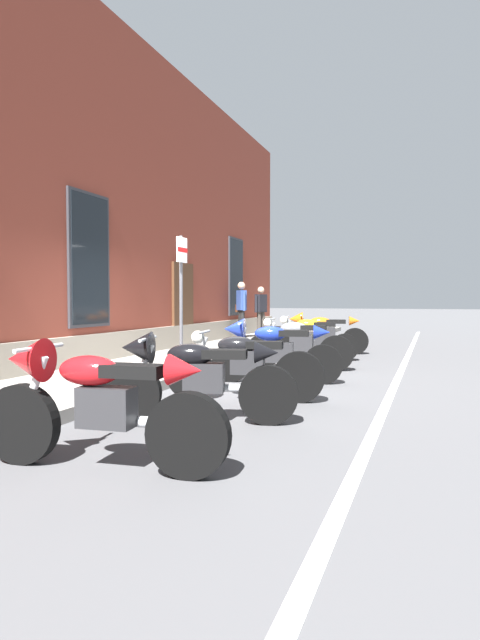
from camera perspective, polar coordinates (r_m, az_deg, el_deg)
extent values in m
plane|color=#4C4C4F|center=(9.16, -4.18, -6.28)|extent=(140.00, 140.00, 0.00)
cube|color=gray|center=(9.69, -10.49, -5.37)|extent=(29.32, 2.33, 0.16)
cube|color=silver|center=(8.38, 16.35, -7.14)|extent=(29.32, 0.12, 0.01)
cube|color=gray|center=(10.27, -15.92, -3.47)|extent=(23.32, 0.10, 0.70)
cube|color=#2D2D33|center=(10.26, -16.11, 6.31)|extent=(1.22, 0.06, 2.52)
cube|color=black|center=(10.24, -15.98, 6.32)|extent=(1.10, 0.03, 2.40)
cube|color=#472B19|center=(13.56, -6.25, 1.36)|extent=(1.10, 0.08, 2.30)
cube|color=#2D2D33|center=(17.14, -0.47, 4.74)|extent=(1.22, 0.06, 2.52)
cube|color=black|center=(17.13, -0.37, 4.74)|extent=(1.10, 0.03, 2.40)
cylinder|color=black|center=(4.76, -22.68, -10.39)|extent=(0.19, 0.67, 0.66)
cylinder|color=black|center=(4.07, -5.67, -12.38)|extent=(0.19, 0.67, 0.66)
cylinder|color=silver|center=(4.65, -21.74, -7.44)|extent=(0.10, 0.32, 0.64)
cube|color=#28282B|center=(4.31, -14.31, -9.17)|extent=(0.26, 0.46, 0.32)
ellipsoid|color=red|center=(4.33, -16.09, -5.31)|extent=(0.31, 0.54, 0.24)
cube|color=black|center=(4.15, -11.56, -5.45)|extent=(0.27, 0.50, 0.10)
cylinder|color=silver|center=(4.56, -20.99, -2.85)|extent=(0.62, 0.10, 0.04)
cylinder|color=silver|center=(4.31, -9.95, -10.90)|extent=(0.13, 0.46, 0.09)
cone|color=red|center=(4.65, -22.28, -4.01)|extent=(0.39, 0.37, 0.36)
cone|color=red|center=(3.98, -5.97, -5.46)|extent=(0.26, 0.28, 0.24)
cylinder|color=black|center=(5.99, -11.63, -7.74)|extent=(0.28, 0.66, 0.65)
cylinder|color=black|center=(5.73, 3.12, -8.16)|extent=(0.28, 0.66, 0.65)
cylinder|color=silver|center=(5.93, -10.72, -5.49)|extent=(0.14, 0.31, 0.61)
cube|color=#28282B|center=(5.78, -3.94, -6.27)|extent=(0.32, 0.48, 0.32)
ellipsoid|color=black|center=(5.77, -5.42, -3.76)|extent=(0.38, 0.57, 0.24)
cube|color=black|center=(5.71, -1.67, -3.72)|extent=(0.33, 0.52, 0.10)
cylinder|color=silver|center=(5.87, -10.00, -2.02)|extent=(0.61, 0.19, 0.04)
cylinder|color=silver|center=(5.87, -0.83, -7.41)|extent=(0.20, 0.46, 0.09)
cone|color=black|center=(5.91, -11.21, -2.97)|extent=(0.43, 0.42, 0.36)
cone|color=black|center=(5.66, 2.92, -3.56)|extent=(0.30, 0.31, 0.24)
cylinder|color=black|center=(7.21, -5.38, -5.88)|extent=(0.23, 0.69, 0.68)
cylinder|color=black|center=(6.96, 6.43, -6.18)|extent=(0.23, 0.69, 0.68)
cylinder|color=silver|center=(7.16, -4.61, -4.10)|extent=(0.12, 0.30, 0.59)
cube|color=#28282B|center=(7.02, 0.82, -4.62)|extent=(0.29, 0.47, 0.32)
ellipsoid|color=black|center=(7.02, -0.38, -2.76)|extent=(0.35, 0.56, 0.24)
cube|color=black|center=(6.96, 2.70, -2.72)|extent=(0.30, 0.51, 0.10)
cylinder|color=silver|center=(7.11, -4.00, -1.33)|extent=(0.62, 0.14, 0.04)
cylinder|color=silver|center=(7.11, 3.38, -5.59)|extent=(0.17, 0.46, 0.09)
sphere|color=silver|center=(7.13, -4.62, -1.88)|extent=(0.18, 0.18, 0.18)
cylinder|color=black|center=(8.66, -0.96, -4.65)|extent=(0.24, 0.65, 0.63)
cylinder|color=black|center=(8.52, 9.02, -4.79)|extent=(0.24, 0.65, 0.63)
cylinder|color=silver|center=(8.61, -0.31, -2.90)|extent=(0.13, 0.33, 0.66)
cube|color=#28282B|center=(8.53, 4.33, -3.55)|extent=(0.30, 0.47, 0.32)
ellipsoid|color=#192D9E|center=(8.52, 3.33, -1.49)|extent=(0.35, 0.56, 0.24)
cube|color=black|center=(8.49, 5.88, -1.44)|extent=(0.31, 0.51, 0.10)
cylinder|color=silver|center=(8.57, 0.22, -0.32)|extent=(0.62, 0.15, 0.04)
cylinder|color=silver|center=(8.65, 6.38, -4.34)|extent=(0.17, 0.46, 0.09)
cone|color=#192D9E|center=(8.60, -0.63, -0.98)|extent=(0.42, 0.40, 0.36)
cone|color=#192D9E|center=(8.48, 8.90, -1.33)|extent=(0.29, 0.30, 0.24)
cylinder|color=black|center=(10.31, 2.50, -3.44)|extent=(0.20, 0.68, 0.67)
cylinder|color=black|center=(10.13, 10.42, -3.57)|extent=(0.20, 0.68, 0.67)
cylinder|color=silver|center=(10.27, 3.05, -2.01)|extent=(0.10, 0.32, 0.64)
cube|color=#28282B|center=(10.17, 6.71, -2.51)|extent=(0.27, 0.46, 0.32)
ellipsoid|color=slate|center=(10.17, 5.88, -0.89)|extent=(0.32, 0.55, 0.24)
cube|color=black|center=(10.13, 8.01, -0.85)|extent=(0.27, 0.50, 0.10)
cylinder|color=silver|center=(10.23, 3.49, 0.09)|extent=(0.62, 0.11, 0.04)
cylinder|color=silver|center=(10.27, 8.45, -3.20)|extent=(0.14, 0.46, 0.09)
sphere|color=silver|center=(10.25, 3.05, -0.29)|extent=(0.18, 0.18, 0.18)
cylinder|color=black|center=(11.83, 4.31, -2.88)|extent=(0.24, 0.61, 0.60)
cylinder|color=black|center=(11.81, 11.32, -2.93)|extent=(0.24, 0.61, 0.60)
cylinder|color=silver|center=(11.80, 4.80, -1.57)|extent=(0.13, 0.33, 0.67)
cube|color=#28282B|center=(11.78, 8.06, -2.04)|extent=(0.30, 0.48, 0.32)
ellipsoid|color=gold|center=(11.77, 7.34, -0.50)|extent=(0.36, 0.56, 0.24)
cube|color=black|center=(11.76, 9.19, -0.47)|extent=(0.31, 0.51, 0.10)
cylinder|color=silver|center=(11.78, 5.20, 0.34)|extent=(0.61, 0.16, 0.04)
cylinder|color=silver|center=(11.91, 9.51, -2.63)|extent=(0.18, 0.46, 0.09)
sphere|color=silver|center=(11.78, 4.81, 0.00)|extent=(0.18, 0.18, 0.18)
cylinder|color=black|center=(13.21, 5.88, -2.24)|extent=(0.27, 0.66, 0.65)
cylinder|color=black|center=(13.28, 12.41, -2.26)|extent=(0.27, 0.66, 0.65)
cylinder|color=silver|center=(13.19, 6.31, -1.11)|extent=(0.14, 0.32, 0.65)
cube|color=#28282B|center=(13.21, 9.37, -1.47)|extent=(0.32, 0.48, 0.32)
ellipsoid|color=orange|center=(13.19, 8.73, -0.21)|extent=(0.38, 0.57, 0.24)
cube|color=black|center=(13.21, 10.38, -0.18)|extent=(0.33, 0.52, 0.10)
cylinder|color=silver|center=(13.17, 6.67, 0.54)|extent=(0.61, 0.18, 0.04)
cylinder|color=silver|center=(13.36, 10.63, -2.00)|extent=(0.19, 0.46, 0.09)
cone|color=orange|center=(13.18, 6.10, 0.10)|extent=(0.43, 0.42, 0.36)
cone|color=orange|center=(13.25, 12.35, -0.10)|extent=(0.29, 0.31, 0.24)
cylinder|color=black|center=(16.28, 0.27, -0.44)|extent=(0.14, 0.14, 0.87)
cylinder|color=black|center=(16.45, 0.05, -0.41)|extent=(0.14, 0.14, 0.87)
cube|color=#2D478C|center=(16.35, 0.16, 2.17)|extent=(0.43, 0.41, 0.61)
sphere|color=tan|center=(16.35, 0.16, 3.76)|extent=(0.23, 0.23, 0.23)
cylinder|color=#2D478C|center=(16.11, 0.47, 2.06)|extent=(0.09, 0.09, 0.58)
cylinder|color=#2D478C|center=(16.58, -0.14, 2.06)|extent=(0.09, 0.09, 0.58)
cube|color=#592D19|center=(16.64, -0.29, 1.28)|extent=(0.14, 0.14, 0.24)
cylinder|color=#38332D|center=(16.77, 2.10, -0.48)|extent=(0.14, 0.14, 0.80)
cylinder|color=#38332D|center=(16.91, 2.47, -0.46)|extent=(0.14, 0.14, 0.80)
cube|color=black|center=(16.82, 2.29, 1.85)|extent=(0.44, 0.32, 0.56)
sphere|color=tan|center=(16.82, 2.29, 3.28)|extent=(0.22, 0.22, 0.22)
cylinder|color=black|center=(16.62, 1.77, 1.75)|extent=(0.09, 0.09, 0.54)
cylinder|color=black|center=(17.02, 2.80, 1.76)|extent=(0.09, 0.09, 0.54)
cylinder|color=#4C4C51|center=(9.35, -6.44, 2.01)|extent=(0.06, 0.06, 2.32)
cube|color=white|center=(9.38, -6.35, 7.60)|extent=(0.36, 0.03, 0.44)
cube|color=red|center=(9.37, -6.27, 7.60)|extent=(0.36, 0.01, 0.08)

